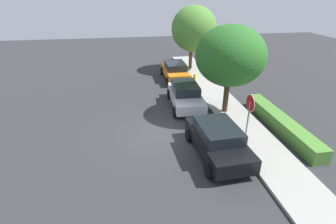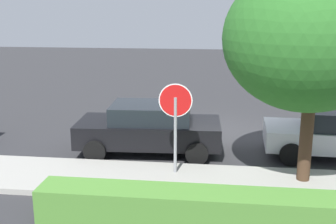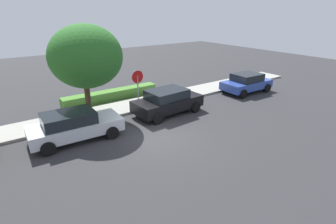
# 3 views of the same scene
# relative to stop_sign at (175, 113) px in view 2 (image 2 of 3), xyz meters

# --- Properties ---
(ground_plane) EXTENTS (60.00, 60.00, 0.00)m
(ground_plane) POSITION_rel_stop_sign_xyz_m (-1.23, -4.18, -1.71)
(ground_plane) COLOR #2D2D30
(sidewalk_curb) EXTENTS (32.00, 2.17, 0.14)m
(sidewalk_curb) POSITION_rel_stop_sign_xyz_m (-1.23, 0.43, -1.64)
(sidewalk_curb) COLOR #9E9B93
(sidewalk_curb) RESTS_ON ground_plane
(stop_sign) EXTENTS (0.85, 0.08, 2.46)m
(stop_sign) POSITION_rel_stop_sign_xyz_m (0.00, 0.00, 0.00)
(stop_sign) COLOR gray
(stop_sign) RESTS_ON ground_plane
(parked_car_black) EXTENTS (4.34, 2.27, 1.50)m
(parked_car_black) POSITION_rel_stop_sign_xyz_m (0.97, -1.85, -0.93)
(parked_car_black) COLOR black
(parked_car_black) RESTS_ON ground_plane
(street_tree_mid_block) EXTENTS (3.91, 3.91, 5.28)m
(street_tree_mid_block) POSITION_rel_stop_sign_xyz_m (-3.05, 0.03, 1.87)
(street_tree_mid_block) COLOR #422D1E
(street_tree_mid_block) RESTS_ON ground_plane
(front_yard_hedge) EXTENTS (6.73, 0.84, 0.72)m
(front_yard_hedge) POSITION_rel_stop_sign_xyz_m (-0.80, 2.37, -1.35)
(front_yard_hedge) COLOR #4C8433
(front_yard_hedge) RESTS_ON ground_plane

